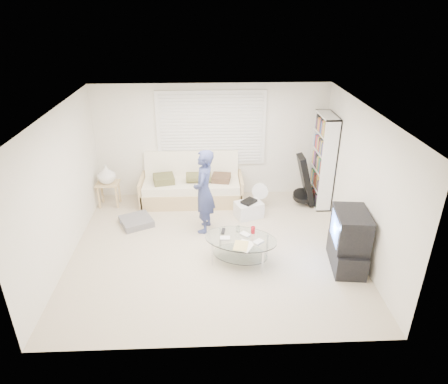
{
  "coord_description": "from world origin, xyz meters",
  "views": [
    {
      "loc": [
        -0.08,
        -6.02,
        4.07
      ],
      "look_at": [
        0.19,
        0.3,
        0.98
      ],
      "focal_mm": 32.0,
      "sensor_mm": 36.0,
      "label": 1
    }
  ],
  "objects_px": {
    "futon_sofa": "(192,187)",
    "tv_unit": "(349,240)",
    "bookshelf": "(323,161)",
    "coffee_table": "(241,243)"
  },
  "relations": [
    {
      "from": "bookshelf",
      "to": "coffee_table",
      "type": "relative_size",
      "value": 1.41
    },
    {
      "from": "futon_sofa",
      "to": "coffee_table",
      "type": "bearing_deg",
      "value": -68.79
    },
    {
      "from": "futon_sofa",
      "to": "bookshelf",
      "type": "bearing_deg",
      "value": -4.17
    },
    {
      "from": "bookshelf",
      "to": "tv_unit",
      "type": "xyz_separation_m",
      "value": [
        -0.13,
        -2.27,
        -0.5
      ]
    },
    {
      "from": "coffee_table",
      "to": "tv_unit",
      "type": "bearing_deg",
      "value": -6.09
    },
    {
      "from": "futon_sofa",
      "to": "bookshelf",
      "type": "xyz_separation_m",
      "value": [
        2.77,
        -0.2,
        0.63
      ]
    },
    {
      "from": "futon_sofa",
      "to": "coffee_table",
      "type": "relative_size",
      "value": 1.57
    },
    {
      "from": "futon_sofa",
      "to": "tv_unit",
      "type": "distance_m",
      "value": 3.62
    },
    {
      "from": "futon_sofa",
      "to": "bookshelf",
      "type": "height_order",
      "value": "bookshelf"
    },
    {
      "from": "bookshelf",
      "to": "tv_unit",
      "type": "relative_size",
      "value": 1.96
    }
  ]
}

